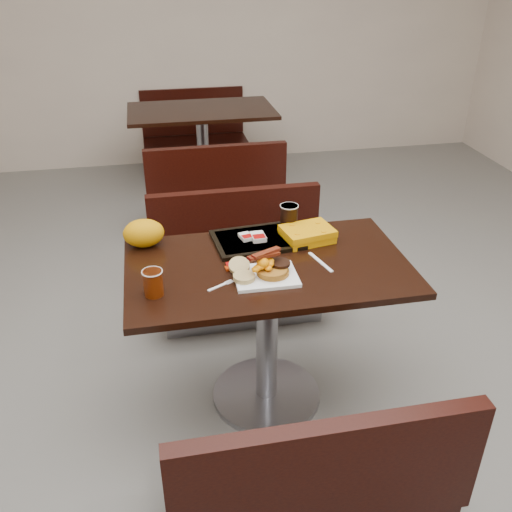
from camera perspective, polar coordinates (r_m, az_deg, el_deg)
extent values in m
cube|color=gray|center=(2.82, 1.06, -14.16)|extent=(6.00, 7.00, 0.01)
cube|color=beige|center=(5.54, -7.10, 23.53)|extent=(6.00, 0.01, 2.80)
cube|color=white|center=(2.27, 0.99, -2.09)|extent=(0.26, 0.20, 0.02)
cylinder|color=#A26C1B|center=(2.26, 1.74, -1.50)|extent=(0.14, 0.14, 0.03)
cylinder|color=black|center=(2.28, 2.53, -0.74)|extent=(0.09, 0.09, 0.01)
ellipsoid|color=orange|center=(2.23, 0.72, -0.84)|extent=(0.09, 0.08, 0.05)
cylinder|color=tan|center=(2.23, -1.23, -2.17)|extent=(0.11, 0.11, 0.02)
cylinder|color=tan|center=(2.28, -1.72, -1.01)|extent=(0.10, 0.10, 0.05)
cylinder|color=#892B05|center=(2.17, -10.48, -2.73)|extent=(0.09, 0.09, 0.11)
cube|color=white|center=(2.39, 6.61, -0.61)|extent=(0.06, 0.18, 0.00)
cube|color=#9E2706|center=(2.33, -2.67, -1.24)|extent=(0.04, 0.03, 0.01)
cube|color=#8C0504|center=(2.35, -2.54, -0.89)|extent=(0.04, 0.03, 0.01)
cube|color=black|center=(2.54, 0.11, 1.66)|extent=(0.41, 0.31, 0.02)
cube|color=silver|center=(2.53, -1.04, 1.99)|extent=(0.07, 0.08, 0.02)
cube|color=silver|center=(2.52, 0.22, 1.97)|extent=(0.07, 0.09, 0.02)
cylinder|color=black|center=(2.62, 3.39, 4.06)|extent=(0.09, 0.09, 0.11)
cube|color=orange|center=(2.56, 5.27, 2.25)|extent=(0.25, 0.21, 0.06)
ellipsoid|color=#DC9907|center=(2.53, -11.43, 2.31)|extent=(0.22, 0.19, 0.13)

